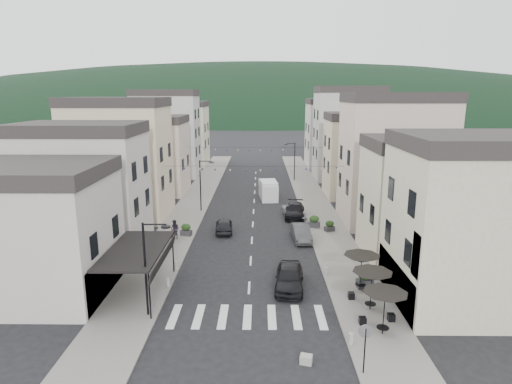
# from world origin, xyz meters

# --- Properties ---
(ground) EXTENTS (700.00, 700.00, 0.00)m
(ground) POSITION_xyz_m (0.00, 0.00, 0.00)
(ground) COLOR black
(ground) RESTS_ON ground
(sidewalk_left) EXTENTS (4.00, 76.00, 0.12)m
(sidewalk_left) POSITION_xyz_m (-7.50, 32.00, 0.06)
(sidewalk_left) COLOR slate
(sidewalk_left) RESTS_ON ground
(sidewalk_right) EXTENTS (4.00, 76.00, 0.12)m
(sidewalk_right) POSITION_xyz_m (7.50, 32.00, 0.06)
(sidewalk_right) COLOR slate
(sidewalk_right) RESTS_ON ground
(hill_backdrop) EXTENTS (640.00, 360.00, 70.00)m
(hill_backdrop) POSITION_xyz_m (0.00, 300.00, 0.00)
(hill_backdrop) COLOR black
(hill_backdrop) RESTS_ON ground
(boutique_building) EXTENTS (12.00, 8.00, 8.00)m
(boutique_building) POSITION_xyz_m (-15.50, 5.00, 4.00)
(boutique_building) COLOR #B7B1A8
(boutique_building) RESTS_ON ground
(bistro_building) EXTENTS (10.00, 8.00, 10.00)m
(bistro_building) POSITION_xyz_m (14.50, 4.00, 5.00)
(bistro_building) COLOR #BCB395
(bistro_building) RESTS_ON ground
(boutique_awning) EXTENTS (3.77, 7.50, 3.28)m
(boutique_awning) POSITION_xyz_m (-7.25, 5.00, 3.11)
(boutique_awning) COLOR black
(boutique_awning) RESTS_ON ground
(buildings_row_left) EXTENTS (10.20, 54.16, 14.00)m
(buildings_row_left) POSITION_xyz_m (-14.50, 37.75, 6.12)
(buildings_row_left) COLOR #B7B1A8
(buildings_row_left) RESTS_ON ground
(buildings_row_right) EXTENTS (10.20, 54.16, 14.50)m
(buildings_row_right) POSITION_xyz_m (14.50, 36.59, 6.32)
(buildings_row_right) COLOR #BCB395
(buildings_row_right) RESTS_ON ground
(cafe_terrace) EXTENTS (2.50, 8.10, 2.53)m
(cafe_terrace) POSITION_xyz_m (7.70, 2.80, 2.36)
(cafe_terrace) COLOR black
(cafe_terrace) RESTS_ON ground
(streetlamp_left_near) EXTENTS (1.70, 0.56, 6.00)m
(streetlamp_left_near) POSITION_xyz_m (-5.82, 2.00, 3.70)
(streetlamp_left_near) COLOR black
(streetlamp_left_near) RESTS_ON ground
(streetlamp_left_far) EXTENTS (1.70, 0.56, 6.00)m
(streetlamp_left_far) POSITION_xyz_m (-5.82, 26.00, 3.70)
(streetlamp_left_far) COLOR black
(streetlamp_left_far) RESTS_ON ground
(streetlamp_right_far) EXTENTS (1.70, 0.56, 6.00)m
(streetlamp_right_far) POSITION_xyz_m (5.82, 44.00, 3.70)
(streetlamp_right_far) COLOR black
(streetlamp_right_far) RESTS_ON ground
(traffic_sign) EXTENTS (0.70, 0.07, 2.70)m
(traffic_sign) POSITION_xyz_m (5.80, -3.50, 1.93)
(traffic_sign) COLOR black
(traffic_sign) RESTS_ON ground
(bollards) EXTENTS (11.66, 10.26, 0.60)m
(bollards) POSITION_xyz_m (0.00, 5.50, 0.42)
(bollards) COLOR gray
(bollards) RESTS_ON ground
(bunting_near) EXTENTS (19.00, 0.28, 0.62)m
(bunting_near) POSITION_xyz_m (0.00, 22.00, 5.65)
(bunting_near) COLOR black
(bunting_near) RESTS_ON ground
(bunting_far) EXTENTS (19.00, 0.28, 0.62)m
(bunting_far) POSITION_xyz_m (0.00, 38.00, 5.65)
(bunting_far) COLOR black
(bunting_far) RESTS_ON ground
(parked_car_a) EXTENTS (2.35, 4.97, 1.64)m
(parked_car_a) POSITION_xyz_m (2.82, 6.00, 0.82)
(parked_car_a) COLOR black
(parked_car_a) RESTS_ON ground
(parked_car_b) EXTENTS (1.76, 4.46, 1.44)m
(parked_car_b) POSITION_xyz_m (4.60, 16.15, 0.72)
(parked_car_b) COLOR #38383B
(parked_car_b) RESTS_ON ground
(parked_car_c) EXTENTS (2.72, 4.87, 1.29)m
(parked_car_c) POSITION_xyz_m (4.51, 23.68, 0.64)
(parked_car_c) COLOR #9BA0A4
(parked_car_c) RESTS_ON ground
(parked_car_d) EXTENTS (2.59, 5.34, 1.50)m
(parked_car_d) POSITION_xyz_m (4.60, 23.78, 0.75)
(parked_car_d) COLOR black
(parked_car_d) RESTS_ON ground
(parked_car_e) EXTENTS (1.97, 4.22, 1.40)m
(parked_car_e) POSITION_xyz_m (-2.80, 18.46, 0.70)
(parked_car_e) COLOR black
(parked_car_e) RESTS_ON ground
(delivery_van) EXTENTS (2.51, 5.31, 2.46)m
(delivery_van) POSITION_xyz_m (1.81, 32.32, 1.21)
(delivery_van) COLOR silver
(delivery_van) RESTS_ON ground
(pedestrian_a) EXTENTS (0.79, 0.73, 1.81)m
(pedestrian_a) POSITION_xyz_m (-8.20, 10.61, 1.02)
(pedestrian_a) COLOR black
(pedestrian_a) RESTS_ON sidewalk_left
(pedestrian_b) EXTENTS (1.08, 0.98, 1.80)m
(pedestrian_b) POSITION_xyz_m (-7.17, 16.06, 1.02)
(pedestrian_b) COLOR black
(pedestrian_b) RESTS_ON sidewalk_left
(concrete_block_b) EXTENTS (0.70, 0.59, 0.45)m
(concrete_block_b) POSITION_xyz_m (3.11, -2.63, 0.23)
(concrete_block_b) COLOR #989690
(concrete_block_b) RESTS_ON ground
(planter_la) EXTENTS (1.01, 0.73, 1.02)m
(planter_la) POSITION_xyz_m (-8.11, 14.76, 0.61)
(planter_la) COLOR #2D2D2F
(planter_la) RESTS_ON sidewalk_left
(planter_lb) EXTENTS (1.16, 0.86, 1.15)m
(planter_lb) POSITION_xyz_m (-6.31, 17.03, 0.68)
(planter_lb) COLOR #302F32
(planter_lb) RESTS_ON sidewalk_left
(planter_ra) EXTENTS (1.21, 0.77, 1.28)m
(planter_ra) POSITION_xyz_m (8.10, 5.94, 0.74)
(planter_ra) COLOR #313134
(planter_ra) RESTS_ON sidewalk_right
(planter_rb) EXTENTS (1.08, 0.84, 1.07)m
(planter_rb) POSITION_xyz_m (7.62, 18.49, 0.64)
(planter_rb) COLOR #2C2B2E
(planter_rb) RESTS_ON sidewalk_right
(planter_rc) EXTENTS (1.25, 0.92, 1.25)m
(planter_rc) POSITION_xyz_m (6.25, 19.71, 0.72)
(planter_rc) COLOR #2B2B2D
(planter_rc) RESTS_ON sidewalk_right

